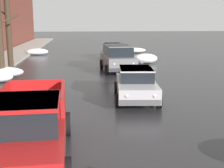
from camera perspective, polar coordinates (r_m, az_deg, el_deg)
The scene contains 9 objects.
snow_bank_near_corner_left at distance 19.94m, azimuth -20.12°, elevation 2.06°, with size 2.83×1.09×0.69m.
snow_bank_along_left_kerb at distance 25.28m, azimuth 6.19°, elevation 4.71°, with size 1.97×1.32×0.80m.
snow_bank_mid_block_left at distance 32.28m, azimuth -13.68°, elevation 5.87°, with size 2.19×0.99×0.66m.
snow_bank_far_right_pile at distance 33.42m, azimuth 3.68°, elevation 6.28°, with size 2.95×1.46×0.57m.
bare_tree_far_down_block at distance 22.02m, azimuth -18.97°, elevation 12.02°, with size 2.25×2.53×7.27m.
pickup_truck_red_approaching_near_lane at distance 7.77m, azimuth -15.44°, elevation -7.92°, with size 2.21×5.39×1.76m.
sedan_silver_parked_kerbside_close at distance 13.41m, azimuth 4.47°, elevation 0.12°, with size 2.11×4.07×1.42m.
suv_grey_parked_kerbside_mid at distance 20.97m, azimuth 1.04°, elevation 5.01°, with size 2.26×4.47×1.82m.
sedan_darkblue_parked_far_down_block at distance 27.68m, azimuth 0.19°, elevation 6.16°, with size 1.99×4.42×1.42m.
Camera 1 is at (-0.30, -1.02, 3.44)m, focal length 49.08 mm.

